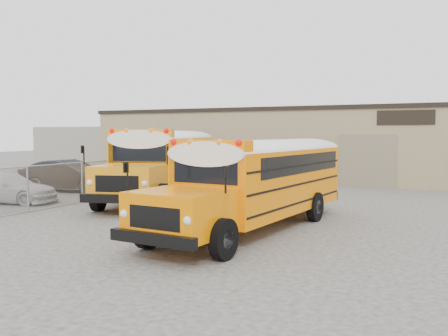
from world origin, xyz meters
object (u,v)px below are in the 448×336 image
at_px(school_bus_left, 196,152).
at_px(tarp_bundle, 193,212).
at_px(car_white, 8,188).
at_px(car_dark, 69,176).
at_px(school_bus_right, 322,166).

xyz_separation_m(school_bus_left, tarp_bundle, (7.98, -14.41, -1.06)).
bearing_deg(school_bus_left, tarp_bundle, -61.03).
relative_size(school_bus_left, tarp_bundle, 7.08).
bearing_deg(car_white, school_bus_left, -29.15).
height_order(car_white, car_dark, car_dark).
distance_m(school_bus_right, car_dark, 13.26).
bearing_deg(school_bus_right, car_white, -156.69).
relative_size(school_bus_left, car_dark, 2.27).
relative_size(school_bus_right, tarp_bundle, 6.25).
bearing_deg(car_white, car_dark, -5.13).
bearing_deg(car_white, school_bus_right, -79.70).
distance_m(school_bus_left, tarp_bundle, 16.51).
height_order(school_bus_left, tarp_bundle, school_bus_left).
relative_size(school_bus_right, car_dark, 2.01).
xyz_separation_m(car_white, car_dark, (-0.61, 4.42, 0.18)).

